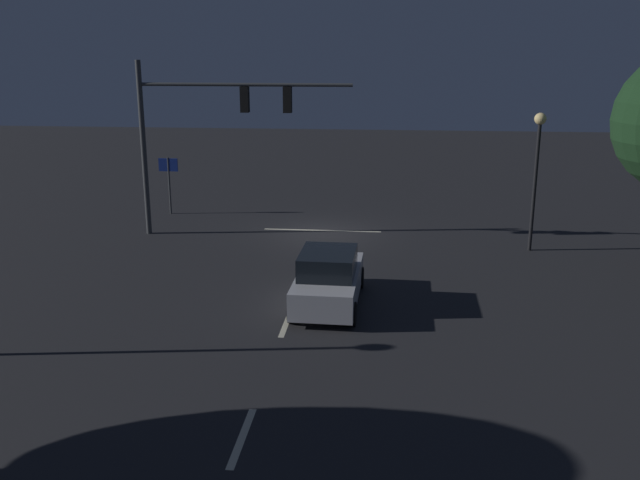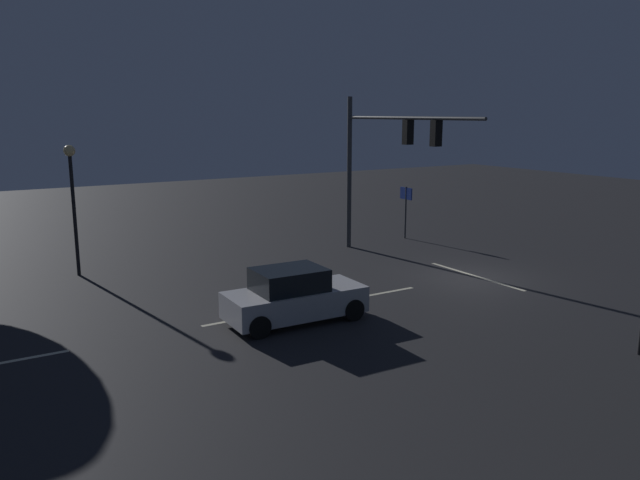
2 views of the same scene
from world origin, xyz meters
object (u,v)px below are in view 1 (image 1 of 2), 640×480
(route_sign, at_px, (169,173))
(street_lamp_left_kerb, at_px, (537,156))
(traffic_signal_assembly, at_px, (207,119))
(car_approaching, at_px, (328,279))

(route_sign, bearing_deg, street_lamp_left_kerb, 163.51)
(traffic_signal_assembly, distance_m, car_approaching, 10.21)
(car_approaching, bearing_deg, traffic_signal_assembly, -53.88)
(traffic_signal_assembly, height_order, route_sign, traffic_signal_assembly)
(car_approaching, distance_m, route_sign, 14.10)
(traffic_signal_assembly, xyz_separation_m, street_lamp_left_kerb, (-12.72, 1.00, -1.16))
(street_lamp_left_kerb, bearing_deg, route_sign, -16.49)
(route_sign, bearing_deg, car_approaching, 127.03)
(street_lamp_left_kerb, xyz_separation_m, route_sign, (15.65, -4.63, -1.72))
(traffic_signal_assembly, distance_m, street_lamp_left_kerb, 12.81)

